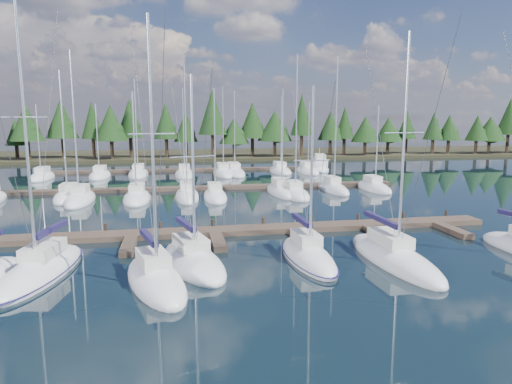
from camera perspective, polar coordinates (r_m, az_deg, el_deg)
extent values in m
plane|color=black|center=(46.55, -6.59, -1.58)|extent=(260.00, 260.00, 0.00)
cube|color=#2A2817|center=(106.00, -8.77, 4.61)|extent=(220.00, 30.00, 0.60)
cube|color=#48392D|center=(34.81, -5.27, -4.92)|extent=(44.00, 2.00, 0.40)
cube|color=#48392D|center=(33.07, -26.10, -6.62)|extent=(0.90, 4.00, 0.40)
cube|color=#48392D|center=(31.94, -15.63, -6.54)|extent=(0.90, 4.00, 0.40)
cube|color=#48392D|center=(31.92, -4.79, -6.23)|extent=(0.90, 4.00, 0.40)
cube|color=#48392D|center=(33.01, 5.69, -5.72)|extent=(0.90, 4.00, 0.40)
cube|color=#48392D|center=(35.11, 15.18, -5.09)|extent=(0.90, 4.00, 0.40)
cube|color=#48392D|center=(38.05, 23.39, -4.44)|extent=(0.90, 4.00, 0.40)
cylinder|color=black|center=(36.75, -24.47, -4.57)|extent=(0.26, 0.26, 0.90)
cylinder|color=black|center=(35.97, -18.26, -4.49)|extent=(0.26, 0.26, 0.90)
cylinder|color=black|center=(35.62, -11.86, -4.34)|extent=(0.26, 0.26, 0.90)
cylinder|color=black|center=(35.72, -5.42, -4.15)|extent=(0.26, 0.26, 0.90)
cylinder|color=black|center=(36.27, 0.90, -3.90)|extent=(0.26, 0.26, 0.90)
cylinder|color=black|center=(37.23, 6.96, -3.62)|extent=(0.26, 0.26, 0.90)
cylinder|color=black|center=(38.59, 12.65, -3.32)|extent=(0.26, 0.26, 0.90)
cylinder|color=black|center=(40.31, 17.90, -3.01)|extent=(0.26, 0.26, 0.90)
cylinder|color=black|center=(42.33, 22.69, -2.71)|extent=(0.26, 0.26, 0.90)
cube|color=#48392D|center=(56.35, -7.28, 0.51)|extent=(50.00, 1.80, 0.40)
cube|color=#48392D|center=(76.16, -8.11, 2.76)|extent=(46.00, 1.80, 0.40)
ellipsoid|color=silver|center=(28.56, -25.27, -9.10)|extent=(4.38, 9.70, 1.90)
cube|color=beige|center=(28.62, -25.04, -6.53)|extent=(2.01, 3.22, 0.70)
cylinder|color=silver|center=(26.83, -26.87, 6.83)|extent=(0.19, 0.19, 14.07)
cylinder|color=silver|center=(29.43, -24.21, -4.55)|extent=(0.88, 4.07, 0.12)
cube|color=#1A153A|center=(29.39, -24.23, -4.26)|extent=(1.07, 3.93, 0.30)
cylinder|color=silver|center=(26.82, -26.98, 8.33)|extent=(2.40, 0.52, 0.07)
cylinder|color=#3F3F44|center=(25.06, -28.93, 6.23)|extent=(0.78, 3.99, 14.38)
cylinder|color=#3F3F44|center=(29.07, -24.62, 6.81)|extent=(0.95, 4.91, 14.38)
ellipsoid|color=#120C3F|center=(28.53, -25.28, -8.96)|extent=(4.56, 10.09, 0.18)
ellipsoid|color=silver|center=(25.05, -12.43, -10.94)|extent=(4.52, 8.33, 1.90)
cube|color=beige|center=(25.04, -12.73, -8.07)|extent=(2.02, 2.82, 0.70)
cylinder|color=silver|center=(23.20, -12.83, 5.55)|extent=(0.20, 0.20, 12.60)
cylinder|color=silver|center=(25.73, -13.26, -5.88)|extent=(1.01, 3.40, 0.12)
cube|color=#1A153A|center=(25.69, -13.27, -5.55)|extent=(1.20, 3.31, 0.30)
cylinder|color=silver|center=(23.17, -12.88, 7.10)|extent=(2.25, 0.66, 0.07)
cylinder|color=#3F3F44|center=(21.55, -11.82, 4.91)|extent=(0.91, 3.33, 12.91)
cylinder|color=#3F3F44|center=(25.26, -13.86, 5.45)|extent=(1.12, 4.10, 12.91)
ellipsoid|color=silver|center=(27.69, -7.86, -8.84)|extent=(4.88, 8.63, 1.90)
cube|color=beige|center=(27.72, -8.16, -6.23)|extent=(2.21, 2.93, 0.70)
cylinder|color=silver|center=(26.08, -7.88, 3.30)|extent=(0.20, 0.20, 10.08)
cylinder|color=silver|center=(28.44, -8.77, -4.29)|extent=(1.02, 3.50, 0.12)
cube|color=#1A153A|center=(28.40, -8.78, -3.99)|extent=(1.20, 3.40, 0.30)
cylinder|color=silver|center=(26.03, -7.91, 4.40)|extent=(2.57, 0.73, 0.07)
cylinder|color=#3F3F44|center=(24.43, -6.66, 2.57)|extent=(0.92, 3.43, 10.39)
cylinder|color=#3F3F44|center=(28.15, -9.17, 3.39)|extent=(1.12, 4.22, 10.39)
ellipsoid|color=silver|center=(28.60, 6.50, -8.21)|extent=(2.64, 7.89, 1.90)
cube|color=beige|center=(28.63, 6.29, -5.69)|extent=(1.40, 2.54, 0.70)
cylinder|color=silver|center=(27.08, 6.98, 2.94)|extent=(0.16, 0.16, 9.52)
cylinder|color=silver|center=(29.31, 5.75, -3.82)|extent=(0.22, 3.45, 0.12)
cube|color=#1A153A|center=(29.28, 5.75, -3.53)|extent=(0.44, 3.30, 0.30)
cylinder|color=silver|center=(27.03, 7.00, 3.95)|extent=(2.18, 0.13, 0.07)
cylinder|color=#3F3F44|center=(25.52, 8.19, 2.20)|extent=(0.13, 3.39, 9.83)
cylinder|color=#3F3F44|center=(29.06, 5.65, 3.10)|extent=(0.15, 4.18, 9.83)
ellipsoid|color=#120C3F|center=(28.58, 6.50, -8.08)|extent=(2.75, 8.21, 0.18)
ellipsoid|color=silver|center=(29.43, 16.79, -8.05)|extent=(3.03, 10.45, 1.90)
cube|color=beige|center=(29.54, 16.41, -5.55)|extent=(1.60, 3.36, 0.70)
cylinder|color=silver|center=(27.75, 17.99, 5.76)|extent=(0.16, 0.16, 12.46)
cylinder|color=silver|center=(30.43, 15.37, -3.62)|extent=(0.26, 4.57, 0.12)
cube|color=#1A153A|center=(30.40, 15.38, -3.34)|extent=(0.48, 4.37, 0.30)
cylinder|color=silver|center=(27.72, 18.05, 7.05)|extent=(2.45, 0.14, 0.07)
cylinder|color=#3F3F44|center=(25.85, 20.44, 5.07)|extent=(0.17, 4.49, 12.77)
cylinder|color=#3F3F44|center=(30.16, 15.36, 5.84)|extent=(0.20, 5.52, 12.78)
ellipsoid|color=silver|center=(53.12, -22.39, -0.71)|extent=(2.77, 7.45, 1.90)
cube|color=beige|center=(53.30, -22.39, 0.63)|extent=(1.52, 2.38, 0.70)
cylinder|color=silver|center=(52.08, -22.96, 6.95)|extent=(0.16, 0.16, 12.53)
ellipsoid|color=silver|center=(51.25, -21.13, -0.98)|extent=(2.76, 9.07, 1.90)
cube|color=beige|center=(51.50, -21.11, 0.43)|extent=(1.52, 2.90, 0.70)
cylinder|color=silver|center=(50.08, -21.76, 8.01)|extent=(0.16, 0.16, 14.35)
ellipsoid|color=silver|center=(50.15, -14.65, -0.86)|extent=(2.82, 8.17, 1.90)
cube|color=beige|center=(50.36, -14.67, 0.56)|extent=(1.55, 2.61, 0.70)
cylinder|color=silver|center=(49.07, -14.97, 6.00)|extent=(0.16, 0.16, 10.36)
ellipsoid|color=silver|center=(50.59, -8.60, -0.58)|extent=(2.52, 9.10, 1.90)
cube|color=beige|center=(50.85, -8.65, 0.84)|extent=(1.38, 2.91, 0.70)
cylinder|color=silver|center=(49.42, -8.80, 7.86)|extent=(0.16, 0.16, 13.17)
ellipsoid|color=silver|center=(49.74, -5.12, -0.68)|extent=(2.46, 7.61, 1.90)
cube|color=beige|center=(49.92, -5.18, 0.75)|extent=(1.35, 2.43, 0.70)
cylinder|color=silver|center=(48.67, -5.19, 6.48)|extent=(0.16, 0.16, 10.74)
ellipsoid|color=silver|center=(53.12, 3.14, -0.02)|extent=(2.69, 9.49, 1.90)
cube|color=beige|center=(53.39, 3.03, 1.33)|extent=(1.48, 3.04, 0.70)
cylinder|color=silver|center=(52.01, 3.32, 6.78)|extent=(0.16, 0.16, 10.93)
ellipsoid|color=silver|center=(51.32, 4.82, -0.36)|extent=(2.81, 7.92, 1.90)
cube|color=beige|center=(51.51, 4.73, 1.02)|extent=(1.55, 2.53, 0.70)
cylinder|color=silver|center=(50.22, 5.07, 8.64)|extent=(0.16, 0.16, 14.37)
ellipsoid|color=silver|center=(55.80, 9.59, 0.32)|extent=(2.43, 8.80, 1.90)
cube|color=beige|center=(56.04, 9.47, 1.60)|extent=(1.34, 2.82, 0.70)
cylinder|color=silver|center=(54.73, 9.98, 8.75)|extent=(0.16, 0.16, 14.68)
ellipsoid|color=silver|center=(57.61, 14.51, 0.43)|extent=(2.60, 8.05, 1.90)
cube|color=beige|center=(57.80, 14.39, 1.66)|extent=(1.43, 2.58, 0.70)
cylinder|color=silver|center=(56.69, 14.91, 5.79)|extent=(0.16, 0.16, 9.14)
ellipsoid|color=silver|center=(72.54, -25.17, 1.61)|extent=(2.89, 8.25, 1.90)
cube|color=beige|center=(72.80, -25.16, 2.59)|extent=(1.59, 2.64, 0.70)
cylinder|color=silver|center=(71.69, -25.56, 6.02)|extent=(0.16, 0.16, 9.53)
ellipsoid|color=silver|center=(71.32, -18.93, 1.87)|extent=(2.92, 8.33, 1.90)
cube|color=beige|center=(71.59, -18.93, 2.87)|extent=(1.61, 2.67, 0.70)
cylinder|color=silver|center=(70.45, -19.22, 6.42)|extent=(0.16, 0.16, 9.67)
ellipsoid|color=silver|center=(71.74, -14.49, 2.12)|extent=(2.89, 10.38, 1.90)
cube|color=beige|center=(72.12, -14.50, 3.12)|extent=(1.59, 3.32, 0.70)
cylinder|color=silver|center=(70.72, -14.76, 8.12)|extent=(0.16, 0.16, 13.33)
ellipsoid|color=silver|center=(69.71, -8.92, 2.11)|extent=(2.88, 9.72, 1.90)
cube|color=beige|center=(70.06, -8.95, 3.13)|extent=(1.58, 3.11, 0.70)
cylinder|color=silver|center=(68.72, -9.05, 7.72)|extent=(0.16, 0.16, 11.96)
ellipsoid|color=silver|center=(71.20, -4.13, 2.34)|extent=(2.90, 11.44, 1.90)
cube|color=beige|center=(71.63, -4.19, 3.35)|extent=(1.59, 3.66, 0.70)
cylinder|color=silver|center=(70.13, -4.14, 8.00)|extent=(0.16, 0.16, 12.36)
ellipsoid|color=silver|center=(71.83, -2.72, 2.42)|extent=(2.99, 11.95, 1.90)
cube|color=beige|center=(72.29, -2.79, 3.42)|extent=(1.64, 3.83, 0.70)
cylinder|color=silver|center=(70.75, -2.70, 7.76)|extent=(0.16, 0.16, 11.71)
ellipsoid|color=silver|center=(73.51, 3.06, 2.57)|extent=(2.99, 8.73, 1.90)
cube|color=beige|center=(73.80, 2.99, 3.54)|extent=(1.64, 2.79, 0.70)
cylinder|color=silver|center=(72.61, 3.18, 7.53)|extent=(0.16, 0.16, 11.03)
ellipsoid|color=silver|center=(73.89, 6.43, 2.56)|extent=(2.75, 9.02, 1.90)
cube|color=beige|center=(74.19, 6.34, 3.52)|extent=(1.51, 2.89, 0.70)
cylinder|color=silver|center=(73.01, 6.61, 7.18)|extent=(0.16, 0.16, 10.24)
ellipsoid|color=silver|center=(77.70, 7.95, 2.82)|extent=(4.87, 9.35, 1.78)
cube|color=silver|center=(77.58, 7.97, 3.69)|extent=(3.26, 5.27, 1.19)
cube|color=beige|center=(77.05, 8.02, 4.39)|extent=(2.28, 3.40, 0.89)
cylinder|color=silver|center=(78.33, 7.94, 4.91)|extent=(0.10, 0.10, 1.58)
cylinder|color=black|center=(103.96, -27.70, 4.47)|extent=(0.70, 0.70, 2.65)
cone|color=black|center=(103.78, -27.86, 6.61)|extent=(4.07, 4.07, 5.15)
ellipsoid|color=black|center=(103.67, -27.55, 5.98)|extent=(2.44, 2.44, 2.44)
cylinder|color=black|center=(99.98, -26.56, 4.70)|extent=(0.70, 0.70, 3.66)
cone|color=black|center=(99.79, -26.79, 7.78)|extent=(6.43, 6.43, 7.11)
ellipsoid|color=black|center=(99.68, -26.44, 6.86)|extent=(3.86, 3.86, 3.86)
cylinder|color=black|center=(101.58, -22.95, 5.10)|extent=(0.70, 0.70, 4.00)
cone|color=black|center=(101.39, -23.16, 8.41)|extent=(6.39, 6.39, 7.78)
ellipsoid|color=black|center=(101.31, -22.82, 7.43)|extent=(3.83, 3.83, 3.83)
cylinder|color=black|center=(99.62, -19.62, 5.19)|extent=(0.70, 0.70, 3.89)
cone|color=black|center=(99.43, -19.80, 8.48)|extent=(4.48, 4.48, 7.56)
ellipsoid|color=black|center=(99.37, -19.46, 7.50)|extent=(2.69, 2.69, 2.69)
cylinder|color=black|center=(95.39, -17.55, 5.05)|extent=(0.70, 0.70, 3.61)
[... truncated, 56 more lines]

